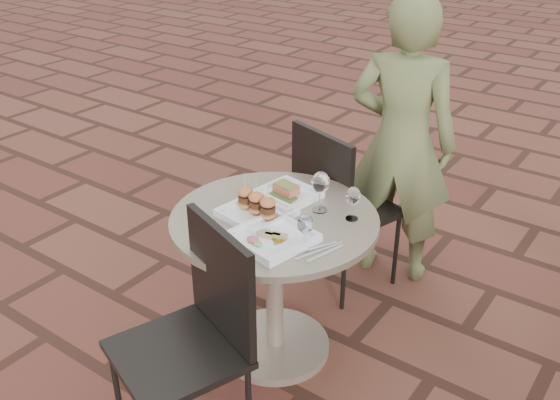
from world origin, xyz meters
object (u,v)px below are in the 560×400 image
Objects in this scene: cafe_table at (275,264)px; plate_tuna at (272,237)px; plate_sliders at (257,208)px; chair_far at (336,197)px; chair_near at (198,324)px; plate_salmon at (286,194)px; diner at (402,143)px.

cafe_table is 2.67× the size of plate_tuna.
plate_tuna is (0.17, -0.13, -0.02)m from plate_sliders.
chair_far is 1.00× the size of chair_near.
chair_near reaches higher than plate_salmon.
cafe_table is at bearing 28.91° from plate_sliders.
diner reaches higher than plate_tuna.
chair_near is 0.59× the size of diner.
chair_far is 3.27× the size of plate_salmon.
chair_near is (0.11, -1.17, 0.00)m from chair_far.
chair_near is at bearing -96.86° from plate_tuna.
diner reaches higher than chair_near.
plate_sliders is at bearing 123.64° from chair_near.
diner is 1.11m from plate_tuna.
cafe_table is 0.97× the size of chair_near.
diner reaches higher than cafe_table.
plate_tuna is (0.17, -0.34, -0.00)m from plate_salmon.
plate_salmon reaches higher than plate_tuna.
diner is at bearing 107.30° from chair_near.
chair_near is 2.76× the size of plate_tuna.
diner is 0.80m from plate_salmon.
cafe_table is 3.16× the size of plate_salmon.
chair_far is 0.68m from plate_sliders.
plate_tuna is at bearing -63.44° from plate_salmon.
diner is 4.64× the size of plate_tuna.
cafe_table is at bearing 123.48° from plate_tuna.
plate_tuna reaches higher than cafe_table.
chair_far and chair_near have the same top height.
cafe_table is 0.57m from chair_near.
plate_sliders is (-0.01, -0.21, 0.02)m from plate_salmon.
plate_salmon is at bearing 109.21° from cafe_table.
plate_salmon reaches higher than cafe_table.
plate_salmon is at bearing 62.86° from diner.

